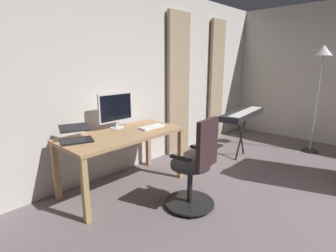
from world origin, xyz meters
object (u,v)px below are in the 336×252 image
at_px(desk, 123,140).
at_px(computer_monitor, 116,109).
at_px(laptop, 76,136).
at_px(floor_lamp, 321,66).
at_px(computer_keyboard, 152,127).
at_px(office_chair, 196,168).
at_px(piano_keyboard, 243,115).

bearing_deg(desk, computer_monitor, -111.05).
bearing_deg(laptop, computer_monitor, -148.14).
bearing_deg(desk, floor_lamp, 157.11).
height_order(computer_monitor, laptop, computer_monitor).
relative_size(computer_keyboard, laptop, 0.83).
height_order(office_chair, computer_monitor, computer_monitor).
bearing_deg(floor_lamp, laptop, -21.41).
bearing_deg(computer_keyboard, office_chair, 78.09).
height_order(office_chair, piano_keyboard, office_chair).
height_order(desk, piano_keyboard, piano_keyboard).
distance_m(office_chair, floor_lamp, 3.16).
relative_size(office_chair, laptop, 2.38).
bearing_deg(floor_lamp, computer_monitor, -27.38).
xyz_separation_m(computer_monitor, computer_keyboard, (-0.33, 0.34, -0.25)).
distance_m(desk, computer_keyboard, 0.45).
relative_size(desk, office_chair, 1.47).
bearing_deg(laptop, floor_lamp, 178.60).
bearing_deg(computer_monitor, floor_lamp, 152.62).
distance_m(desk, office_chair, 1.01).
bearing_deg(laptop, office_chair, 146.18).
distance_m(computer_monitor, piano_keyboard, 2.13).
bearing_deg(computer_monitor, piano_keyboard, 157.47).
height_order(computer_keyboard, floor_lamp, floor_lamp).
bearing_deg(desk, piano_keyboard, 164.84).
height_order(desk, laptop, laptop).
xyz_separation_m(desk, computer_keyboard, (-0.43, 0.08, 0.10)).
relative_size(desk, computer_monitor, 2.98).
bearing_deg(computer_keyboard, floor_lamp, 155.36).
bearing_deg(computer_monitor, desk, 68.95).
xyz_separation_m(laptop, piano_keyboard, (-2.60, 0.68, -0.05)).
distance_m(computer_keyboard, laptop, 1.00).
distance_m(laptop, floor_lamp, 4.09).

